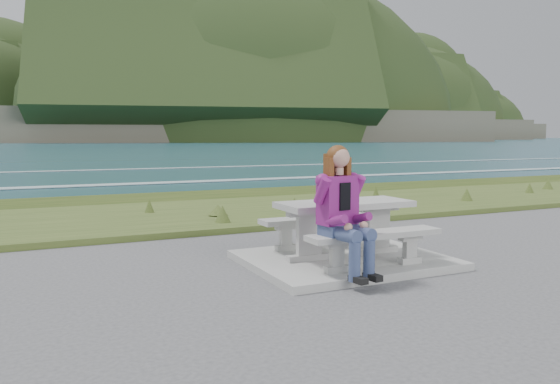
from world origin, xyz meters
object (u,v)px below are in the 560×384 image
at_px(picnic_table, 345,214).
at_px(seated_woman, 346,228).
at_px(bench_landward, 375,240).
at_px(bench_seaward, 319,223).

distance_m(picnic_table, seated_woman, 0.98).
height_order(bench_landward, bench_seaward, same).
distance_m(bench_landward, seated_woman, 0.56).
distance_m(picnic_table, bench_seaward, 0.74).
relative_size(picnic_table, bench_seaward, 1.00).
distance_m(bench_seaward, seated_woman, 1.64).
relative_size(picnic_table, seated_woman, 1.19).
relative_size(bench_landward, bench_seaward, 1.00).
bearing_deg(bench_seaward, picnic_table, -90.00).
bearing_deg(seated_woman, picnic_table, 51.84).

